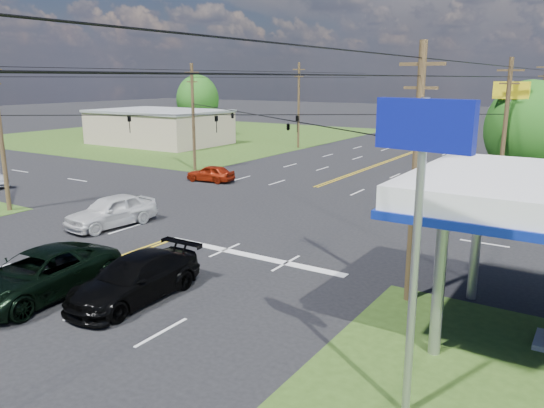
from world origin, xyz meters
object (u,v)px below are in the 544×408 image
Objects in this scene: pole_ne at (504,131)px; pole_nw at (193,116)px; tree_right_a at (528,129)px; tree_far_l at (198,100)px; pickup_white at (111,211)px; retail_nw at (159,128)px; suv_black at (135,278)px; pole_sw at (1,133)px; polesign_se at (421,173)px; pole_left_far at (299,104)px; pole_right_far at (541,112)px; pickup_dkgreen at (39,274)px; pole_se at (415,173)px.

pole_nw is at bearing 180.00° from pole_ne.
tree_far_l reaches higher than tree_right_a.
pole_ne is 1.79× the size of pickup_white.
retail_nw reaches higher than suv_black.
pole_sw is 18.52m from suv_black.
polesign_se is at bearing -39.93° from retail_nw.
retail_nw is at bearing 163.18° from pole_ne.
pickup_white is (27.44, -40.00, -4.29)m from tree_far_l.
pole_left_far is at bearing 122.78° from polesign_se.
pole_ne is at bearing 50.62° from pickup_white.
tree_far_l is at bearing 131.00° from pickup_white.
pole_right_far is 16.03m from tree_right_a.
pole_left_far reaches higher than tree_far_l.
pole_sw is 16.23m from pickup_dkgreen.
pole_sw reaches higher than tree_far_l.
tree_far_l is at bearing 174.92° from pole_right_far.
pole_nw is at bearing -50.44° from tree_far_l.
pole_sw is at bearing 161.63° from suv_black.
tree_far_l is at bearing 168.11° from pole_left_far.
tree_far_l is (-46.00, 20.00, 0.33)m from tree_right_a.
pickup_white is (-17.56, -17.00, -4.01)m from pole_ne.
pickup_dkgreen is at bearing -115.52° from pole_ne.
pickup_dkgreen is at bearing -49.96° from pickup_white.
retail_nw is at bearing 140.07° from polesign_se.
tree_far_l is (-45.00, 4.00, 0.03)m from pole_right_far.
pole_se is 14.67m from pickup_dkgreen.
retail_nw is 1.83× the size of tree_far_l.
pole_ne is at bearing 60.16° from pickup_dkgreen.
pole_ne is at bearing 34.70° from pole_sw.
tree_right_a is 0.94× the size of tree_far_l.
pole_left_far reaches higher than suv_black.
pole_right_far reaches higher than polesign_se.
pole_right_far is 1.15× the size of tree_far_l.
retail_nw is 59.17m from polesign_se.
pickup_dkgreen is (32.92, -48.29, -4.30)m from tree_far_l.
pole_left_far reaches higher than tree_right_a.
suv_black is 1.09× the size of pickup_white.
pole_sw is 1.16× the size of tree_right_a.
pickup_white is at bearing -55.55° from tree_far_l.
pole_sw is 34.21m from tree_right_a.
retail_nw is 3.02× the size of pickup_white.
pickup_white is (25.44, -30.00, -1.10)m from retail_nw.
pole_left_far is at bearing 143.84° from pole_ne.
pickup_dkgreen is 9.94m from pickup_white.
pole_right_far is at bearing 36.16° from pole_nw.
pole_left_far is (17.00, 6.00, 3.17)m from retail_nw.
pole_se is at bearing -90.00° from pole_ne.
pole_right_far is at bearing 0.00° from pole_left_far.
pole_nw is (0.00, 18.00, 0.00)m from pole_sw.
pole_right_far is 1.73× the size of suv_black.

